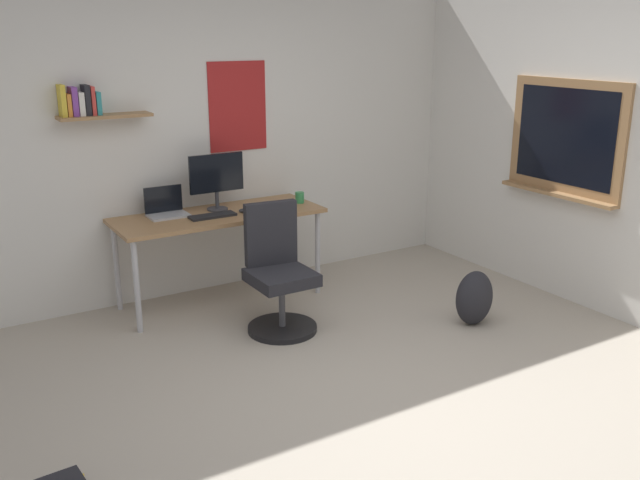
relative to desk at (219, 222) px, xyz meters
name	(u,v)px	position (x,y,z in m)	size (l,w,h in m)	color
ground_plane	(372,407)	(0.07, -2.05, -0.68)	(5.20, 5.20, 0.00)	#ADA393
wall_back	(204,138)	(0.07, 0.40, 0.62)	(5.00, 0.30, 2.60)	silver
desk	(219,222)	(0.00, 0.00, 0.00)	(1.68, 0.64, 0.75)	#997047
office_chair	(278,277)	(0.15, -0.74, -0.27)	(0.52, 0.52, 0.95)	black
laptop	(166,209)	(-0.38, 0.15, 0.12)	(0.31, 0.21, 0.23)	#ADAFB5
monitor_primary	(217,178)	(0.04, 0.10, 0.34)	(0.46, 0.17, 0.46)	#38383D
keyboard	(212,216)	(-0.08, -0.08, 0.08)	(0.37, 0.13, 0.02)	black
computer_mouse	(245,210)	(0.20, -0.08, 0.09)	(0.10, 0.06, 0.03)	#262628
coffee_mug	(300,197)	(0.74, -0.03, 0.11)	(0.08, 0.08, 0.09)	#338C4C
backpack	(474,298)	(1.45, -1.45, -0.47)	(0.32, 0.22, 0.43)	#232328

